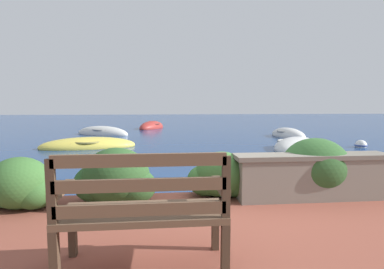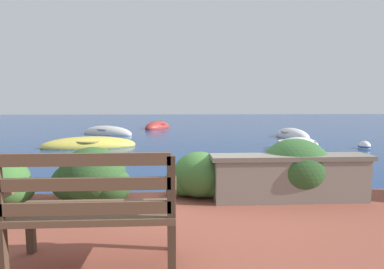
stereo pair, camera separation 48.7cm
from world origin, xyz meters
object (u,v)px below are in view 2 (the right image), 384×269
at_px(rowboat_distant, 158,127).
at_px(rowboat_far, 292,136).
at_px(park_bench, 93,207).
at_px(rowboat_outer, 107,133).
at_px(mooring_buoy, 365,146).
at_px(rowboat_mid, 89,145).
at_px(rowboat_nearest, 297,147).

bearing_deg(rowboat_distant, rowboat_far, -105.30).
height_order(park_bench, rowboat_distant, park_bench).
xyz_separation_m(rowboat_outer, mooring_buoy, (9.76, -5.22, 0.00)).
distance_m(rowboat_mid, mooring_buoy, 9.42).
xyz_separation_m(rowboat_mid, rowboat_distant, (1.87, 8.01, 0.01)).
bearing_deg(rowboat_distant, park_bench, -152.60).
distance_m(park_bench, rowboat_mid, 8.63).
bearing_deg(park_bench, rowboat_far, 68.72).
relative_size(rowboat_far, rowboat_distant, 0.91).
bearing_deg(rowboat_far, rowboat_mid, -81.33).
relative_size(park_bench, rowboat_mid, 0.38).
xyz_separation_m(rowboat_distant, mooring_buoy, (7.51, -8.85, -0.00)).
distance_m(rowboat_nearest, rowboat_mid, 7.09).
xyz_separation_m(rowboat_nearest, rowboat_far, (1.18, 3.41, 0.00)).
xyz_separation_m(park_bench, rowboat_mid, (-2.40, 8.27, -0.65)).
height_order(rowboat_mid, rowboat_far, rowboat_far).
distance_m(rowboat_nearest, rowboat_outer, 9.09).
relative_size(rowboat_mid, mooring_buoy, 8.00).
xyz_separation_m(rowboat_far, rowboat_outer, (-8.59, 1.85, -0.00)).
distance_m(park_bench, rowboat_distant, 16.29).
relative_size(park_bench, rowboat_far, 0.52).
distance_m(rowboat_distant, mooring_buoy, 11.61).
height_order(rowboat_mid, rowboat_distant, rowboat_distant).
relative_size(rowboat_outer, mooring_buoy, 7.17).
xyz_separation_m(rowboat_far, mooring_buoy, (1.17, -3.37, 0.00)).
height_order(rowboat_far, mooring_buoy, rowboat_far).
height_order(rowboat_nearest, rowboat_distant, rowboat_distant).
distance_m(park_bench, rowboat_far, 12.28).
xyz_separation_m(rowboat_mid, rowboat_outer, (-0.38, 4.38, 0.01)).
bearing_deg(rowboat_outer, rowboat_mid, -57.05).
bearing_deg(rowboat_mid, rowboat_nearest, 161.90).
relative_size(rowboat_nearest, rowboat_distant, 1.07).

